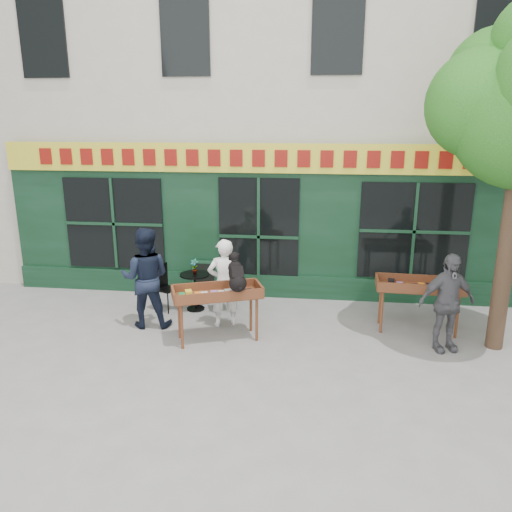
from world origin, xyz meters
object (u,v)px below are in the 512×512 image
object	(u,v)px
book_cart_center	(217,296)
bistro_table	(195,284)
book_cart_right	(419,288)
man_left	(146,278)
dog	(236,271)
woman	(224,283)
man_right	(447,303)

from	to	relation	value
book_cart_center	bistro_table	distance (m)	1.57
book_cart_right	man_left	xyz separation A→B (m)	(-4.99, -0.38, 0.12)
dog	man_left	xyz separation A→B (m)	(-1.79, 0.50, -0.35)
woman	bistro_table	bearing A→B (deg)	-64.84
man_right	book_cart_center	bearing A→B (deg)	164.16
woman	man_right	size ratio (longest dim) A/B	0.99
man_left	woman	bearing A→B (deg)	-179.45
book_cart_right	woman	bearing A→B (deg)	-174.12
man_right	man_left	size ratio (longest dim) A/B	0.89
woman	man_left	bearing A→B (deg)	-13.36
woman	man_right	distance (m)	3.89
bistro_table	man_left	world-z (taller)	man_left
man_right	book_cart_right	bearing A→B (deg)	94.71
dog	book_cart_right	size ratio (longest dim) A/B	0.39
dog	man_right	xyz separation A→B (m)	(3.50, 0.13, -0.45)
book_cart_center	book_cart_right	world-z (taller)	same
dog	man_right	distance (m)	3.53
dog	woman	xyz separation A→B (m)	(-0.35, 0.70, -0.45)
book_cart_center	woman	bearing A→B (deg)	68.89
book_cart_center	man_left	world-z (taller)	man_left
dog	man_left	size ratio (longest dim) A/B	0.32
woman	man_right	world-z (taller)	man_right
book_cart_center	man_right	bearing A→B (deg)	-19.86
man_right	bistro_table	size ratio (longest dim) A/B	2.21
woman	man_left	size ratio (longest dim) A/B	0.89
book_cart_right	bistro_table	distance (m)	4.33
woman	man_left	world-z (taller)	man_left
book_cart_center	dog	size ratio (longest dim) A/B	2.70
bistro_table	man_left	distance (m)	1.21
man_left	bistro_table	bearing A→B (deg)	-135.08
woman	man_left	xyz separation A→B (m)	(-1.44, -0.20, 0.11)
dog	woman	size ratio (longest dim) A/B	0.36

